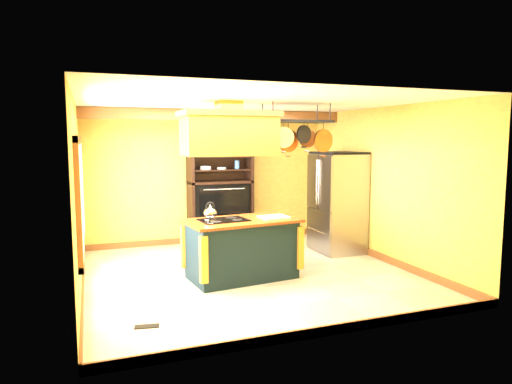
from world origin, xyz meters
TOP-DOWN VIEW (x-y plane):
  - floor at (0.00, 0.00)m, footprint 5.00×5.00m
  - ceiling at (0.00, 0.00)m, footprint 5.00×5.00m
  - wall_back at (0.00, 2.50)m, footprint 5.00×0.02m
  - wall_front at (0.00, -2.50)m, footprint 5.00×0.02m
  - wall_left at (-2.50, 0.00)m, footprint 0.02×5.00m
  - wall_right at (2.50, 0.00)m, footprint 0.02×5.00m
  - ceiling_beam at (0.00, 1.70)m, footprint 5.00×0.15m
  - window_near at (-2.47, -0.80)m, footprint 0.06×1.06m
  - window_far at (-2.47, 0.60)m, footprint 0.06×1.06m
  - kitchen_island at (-0.17, -0.16)m, footprint 1.80×1.14m
  - range_hood at (-0.37, -0.16)m, footprint 1.43×0.81m
  - pot_rack at (0.75, -0.16)m, footprint 1.17×0.53m
  - refrigerator at (2.08, 0.84)m, footprint 0.81×0.95m
  - hutch at (0.16, 2.25)m, footprint 1.28×0.58m
  - floor_register at (-1.79, -1.55)m, footprint 0.30×0.17m

SIDE VIEW (x-z plane):
  - floor at x=0.00m, z-range 0.00..0.00m
  - floor_register at x=-1.79m, z-range 0.00..0.01m
  - kitchen_island at x=-0.17m, z-range -0.09..1.02m
  - hutch at x=0.16m, z-range -0.26..2.01m
  - refrigerator at x=2.08m, z-range -0.02..1.84m
  - wall_back at x=0.00m, z-range 0.00..2.70m
  - wall_front at x=0.00m, z-range 0.00..2.70m
  - wall_left at x=-2.50m, z-range 0.00..2.70m
  - wall_right at x=2.50m, z-range 0.00..2.70m
  - window_near at x=-2.47m, z-range 0.62..2.18m
  - window_far at x=-2.47m, z-range 0.62..2.18m
  - range_hood at x=-0.37m, z-range 1.85..2.65m
  - pot_rack at x=0.75m, z-range 1.91..2.67m
  - ceiling_beam at x=0.00m, z-range 2.49..2.69m
  - ceiling at x=0.00m, z-range 2.70..2.70m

